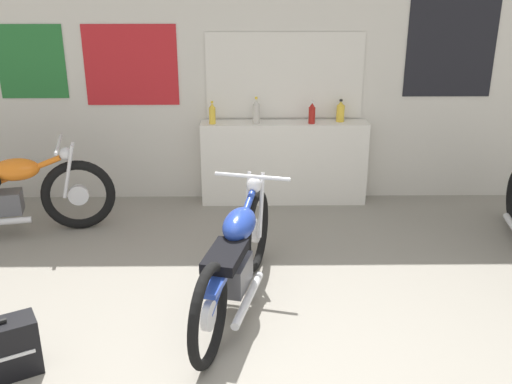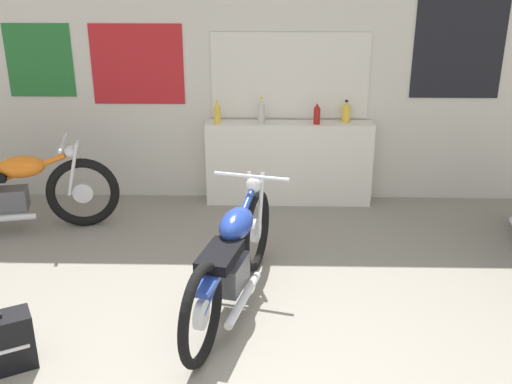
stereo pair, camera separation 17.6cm
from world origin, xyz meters
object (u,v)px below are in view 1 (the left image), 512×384
object	(u,v)px
bottle_leftmost	(212,114)
motorcycle_orange	(8,194)
bottle_center	(312,114)
motorcycle_blue	(236,258)
bottle_right_center	(340,112)
bottle_left_center	(256,112)

from	to	relation	value
bottle_leftmost	motorcycle_orange	world-z (taller)	bottle_leftmost
bottle_center	motorcycle_blue	size ratio (longest dim) A/B	0.12
bottle_right_center	motorcycle_blue	xyz separation A→B (m)	(-1.11, -2.27, -0.59)
motorcycle_blue	bottle_leftmost	bearing A→B (deg)	97.46
bottle_center	motorcycle_orange	world-z (taller)	bottle_center
bottle_leftmost	motorcycle_orange	size ratio (longest dim) A/B	0.12
bottle_leftmost	motorcycle_blue	xyz separation A→B (m)	(0.29, -2.19, -0.59)
bottle_center	motorcycle_orange	bearing A→B (deg)	-165.31
bottle_leftmost	motorcycle_orange	distance (m)	2.22
motorcycle_orange	motorcycle_blue	distance (m)	2.66
bottle_left_center	motorcycle_orange	xyz separation A→B (m)	(-2.46, -0.82, -0.62)
bottle_left_center	bottle_right_center	distance (m)	0.92
bottle_leftmost	bottle_left_center	xyz separation A→B (m)	(0.47, 0.02, 0.02)
bottle_right_center	bottle_leftmost	bearing A→B (deg)	-176.73
bottle_right_center	motorcycle_orange	xyz separation A→B (m)	(-3.38, -0.88, -0.60)
bottle_left_center	bottle_right_center	size ratio (longest dim) A/B	1.18
bottle_left_center	bottle_right_center	bearing A→B (deg)	3.81
bottle_center	bottle_right_center	distance (m)	0.33
bottle_left_center	motorcycle_orange	distance (m)	2.66
motorcycle_orange	motorcycle_blue	world-z (taller)	motorcycle_blue
bottle_center	bottle_right_center	xyz separation A→B (m)	(0.32, 0.08, -0.00)
motorcycle_blue	motorcycle_orange	bearing A→B (deg)	148.41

